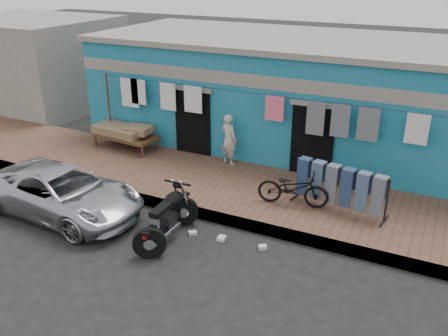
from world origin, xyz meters
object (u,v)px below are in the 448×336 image
(seated_person, at_px, (229,139))
(charpoy, at_px, (126,137))
(car, at_px, (62,191))
(motorcycle, at_px, (167,216))
(bicycle, at_px, (293,184))
(jeans_rack, at_px, (340,188))

(seated_person, distance_m, charpoy, 3.30)
(car, xyz_separation_m, motorcycle, (2.78, 0.08, 0.00))
(seated_person, height_order, bicycle, seated_person)
(jeans_rack, bearing_deg, seated_person, 159.07)
(charpoy, xyz_separation_m, jeans_rack, (6.62, -1.02, 0.18))
(charpoy, bearing_deg, car, -76.36)
(motorcycle, height_order, charpoy, motorcycle)
(car, height_order, bicycle, bicycle)
(charpoy, relative_size, jeans_rack, 0.95)
(charpoy, bearing_deg, motorcycle, -43.78)
(seated_person, relative_size, jeans_rack, 0.63)
(car, relative_size, seated_person, 2.85)
(motorcycle, xyz_separation_m, jeans_rack, (2.97, 2.48, 0.21))
(bicycle, distance_m, charpoy, 5.78)
(bicycle, height_order, jeans_rack, jeans_rack)
(seated_person, distance_m, motorcycle, 3.80)
(seated_person, bearing_deg, bicycle, 166.57)
(motorcycle, height_order, jeans_rack, jeans_rack)
(car, distance_m, jeans_rack, 6.30)
(seated_person, xyz_separation_m, motorcycle, (0.38, -3.76, -0.39))
(motorcycle, distance_m, charpoy, 5.06)
(seated_person, bearing_deg, motorcycle, 115.67)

